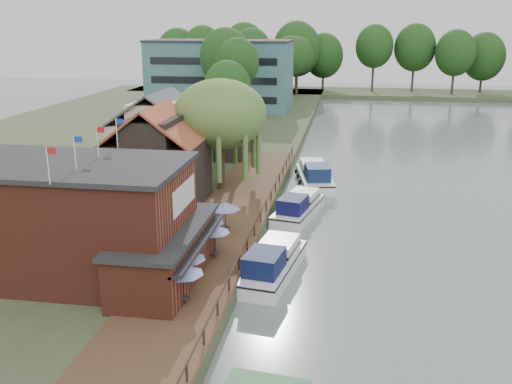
# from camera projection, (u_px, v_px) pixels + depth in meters

# --- Properties ---
(ground) EXTENTS (260.00, 260.00, 0.00)m
(ground) POSITION_uv_depth(u_px,v_px,m) (320.00, 298.00, 35.05)
(ground) COLOR slate
(ground) RESTS_ON ground
(land_bank) EXTENTS (50.00, 140.00, 1.00)m
(land_bank) POSITION_uv_depth(u_px,v_px,m) (100.00, 151.00, 72.66)
(land_bank) COLOR #384728
(land_bank) RESTS_ON ground
(quay_deck) EXTENTS (6.00, 50.00, 0.10)m
(quay_deck) POSITION_uv_depth(u_px,v_px,m) (227.00, 221.00, 45.44)
(quay_deck) COLOR #47301E
(quay_deck) RESTS_ON land_bank
(quay_rail) EXTENTS (0.20, 49.00, 1.00)m
(quay_rail) POSITION_uv_depth(u_px,v_px,m) (262.00, 216.00, 45.37)
(quay_rail) COLOR black
(quay_rail) RESTS_ON land_bank
(pub) EXTENTS (20.00, 11.00, 7.30)m
(pub) POSITION_uv_depth(u_px,v_px,m) (93.00, 220.00, 34.95)
(pub) COLOR maroon
(pub) RESTS_ON land_bank
(hotel_block) EXTENTS (25.40, 12.40, 12.30)m
(hotel_block) POSITION_uv_depth(u_px,v_px,m) (221.00, 75.00, 102.58)
(hotel_block) COLOR #38666B
(hotel_block) RESTS_ON land_bank
(cottage_a) EXTENTS (8.60, 7.60, 8.50)m
(cottage_a) POSITION_uv_depth(u_px,v_px,m) (157.00, 156.00, 49.11)
(cottage_a) COLOR black
(cottage_a) RESTS_ON land_bank
(cottage_b) EXTENTS (9.60, 8.60, 8.50)m
(cottage_b) POSITION_uv_depth(u_px,v_px,m) (161.00, 133.00, 59.03)
(cottage_b) COLOR beige
(cottage_b) RESTS_ON land_bank
(cottage_c) EXTENTS (7.60, 7.60, 8.50)m
(cottage_c) POSITION_uv_depth(u_px,v_px,m) (218.00, 120.00, 66.91)
(cottage_c) COLOR black
(cottage_c) RESTS_ON land_bank
(willow) EXTENTS (8.60, 8.60, 10.43)m
(willow) POSITION_uv_depth(u_px,v_px,m) (220.00, 135.00, 52.86)
(willow) COLOR #476B2D
(willow) RESTS_ON land_bank
(umbrella_0) EXTENTS (2.32, 2.32, 2.38)m
(umbrella_0) POSITION_uv_depth(u_px,v_px,m) (184.00, 284.00, 31.75)
(umbrella_0) COLOR navy
(umbrella_0) RESTS_ON quay_deck
(umbrella_1) EXTENTS (2.19, 2.19, 2.38)m
(umbrella_1) POSITION_uv_depth(u_px,v_px,m) (188.00, 269.00, 33.73)
(umbrella_1) COLOR #1A4A93
(umbrella_1) RESTS_ON quay_deck
(umbrella_2) EXTENTS (2.18, 2.18, 2.38)m
(umbrella_2) POSITION_uv_depth(u_px,v_px,m) (214.00, 241.00, 37.98)
(umbrella_2) COLOR navy
(umbrella_2) RESTS_ON quay_deck
(umbrella_3) EXTENTS (2.01, 2.01, 2.38)m
(umbrella_3) POSITION_uv_depth(u_px,v_px,m) (210.00, 231.00, 39.76)
(umbrella_3) COLOR navy
(umbrella_3) RESTS_ON quay_deck
(umbrella_4) EXTENTS (2.24, 2.24, 2.38)m
(umbrella_4) POSITION_uv_depth(u_px,v_px,m) (225.00, 217.00, 42.61)
(umbrella_4) COLOR navy
(umbrella_4) RESTS_ON quay_deck
(cruiser_0) EXTENTS (4.59, 10.18, 2.38)m
(cruiser_0) POSITION_uv_depth(u_px,v_px,m) (272.00, 259.00, 37.91)
(cruiser_0) COLOR white
(cruiser_0) RESTS_ON ground
(cruiser_1) EXTENTS (4.89, 9.84, 2.26)m
(cruiser_1) POSITION_uv_depth(u_px,v_px,m) (299.00, 204.00, 49.47)
(cruiser_1) COLOR silver
(cruiser_1) RESTS_ON ground
(cruiser_2) EXTENTS (5.33, 10.89, 2.55)m
(cruiser_2) POSITION_uv_depth(u_px,v_px,m) (315.00, 173.00, 59.11)
(cruiser_2) COLOR white
(cruiser_2) RESTS_ON ground
(bank_tree_0) EXTENTS (6.45, 6.45, 10.49)m
(bank_tree_0) POSITION_uv_depth(u_px,v_px,m) (228.00, 100.00, 76.82)
(bank_tree_0) COLOR #143811
(bank_tree_0) RESTS_ON land_bank
(bank_tree_1) EXTENTS (6.09, 6.09, 13.23)m
(bank_tree_1) POSITION_uv_depth(u_px,v_px,m) (238.00, 84.00, 82.32)
(bank_tree_1) COLOR #143811
(bank_tree_1) RESTS_ON land_bank
(bank_tree_2) EXTENTS (8.28, 8.28, 14.55)m
(bank_tree_2) POSITION_uv_depth(u_px,v_px,m) (226.00, 73.00, 92.24)
(bank_tree_2) COLOR #143811
(bank_tree_2) RESTS_ON land_bank
(bank_tree_3) EXTENTS (7.80, 7.80, 14.32)m
(bank_tree_3) POSITION_uv_depth(u_px,v_px,m) (251.00, 66.00, 109.94)
(bank_tree_3) COLOR #143811
(bank_tree_3) RESTS_ON land_bank
(bank_tree_4) EXTENTS (6.91, 6.91, 12.68)m
(bank_tree_4) POSITION_uv_depth(u_px,v_px,m) (290.00, 68.00, 114.54)
(bank_tree_4) COLOR #143811
(bank_tree_4) RESTS_ON land_bank
(bank_tree_5) EXTENTS (7.02, 7.02, 12.37)m
(bank_tree_5) POSITION_uv_depth(u_px,v_px,m) (297.00, 66.00, 122.10)
(bank_tree_5) COLOR #143811
(bank_tree_5) RESTS_ON land_bank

